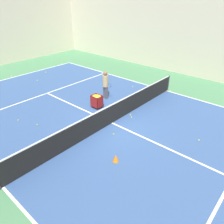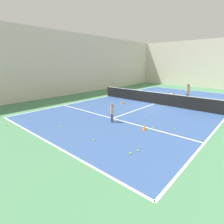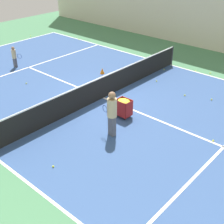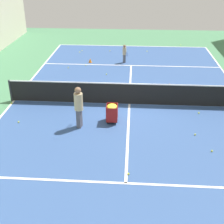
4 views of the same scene
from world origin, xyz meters
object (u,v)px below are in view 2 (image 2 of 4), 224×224
(tennis_net, at_px, (155,98))
(coach_at_net, at_px, (187,92))
(ball_cart, at_px, (171,96))
(player_near_baseline, at_px, (112,112))
(training_cone_0, at_px, (144,128))
(training_cone_1, at_px, (123,102))

(tennis_net, relative_size, coach_at_net, 6.53)
(tennis_net, bearing_deg, coach_at_net, 48.88)
(tennis_net, height_order, coach_at_net, coach_at_net)
(ball_cart, bearing_deg, tennis_net, -111.61)
(coach_at_net, bearing_deg, player_near_baseline, 0.31)
(tennis_net, distance_m, training_cone_0, 6.90)
(tennis_net, bearing_deg, ball_cart, 68.39)
(training_cone_0, bearing_deg, ball_cart, 104.02)
(player_near_baseline, height_order, ball_cart, player_near_baseline)
(ball_cart, distance_m, training_cone_1, 4.83)
(player_near_baseline, bearing_deg, tennis_net, -21.08)
(tennis_net, distance_m, coach_at_net, 3.16)
(player_near_baseline, distance_m, training_cone_0, 2.36)
(tennis_net, bearing_deg, training_cone_0, -66.43)
(tennis_net, height_order, player_near_baseline, player_near_baseline)
(ball_cart, xyz_separation_m, training_cone_0, (2.03, -8.14, -0.42))
(ball_cart, xyz_separation_m, training_cone_1, (-2.84, -3.89, -0.40))
(training_cone_0, bearing_deg, training_cone_1, 138.95)
(player_near_baseline, relative_size, training_cone_0, 4.20)
(training_cone_1, bearing_deg, tennis_net, 44.22)
(training_cone_0, bearing_deg, player_near_baseline, -176.33)
(player_near_baseline, relative_size, ball_cart, 1.50)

